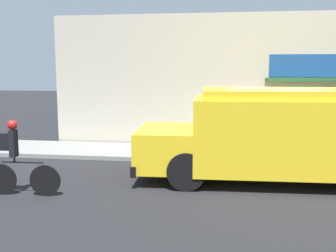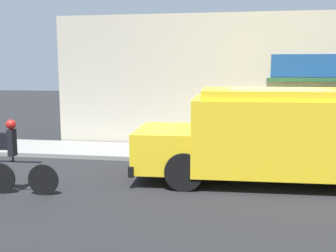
# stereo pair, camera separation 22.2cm
# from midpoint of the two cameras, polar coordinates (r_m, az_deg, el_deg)

# --- Properties ---
(ground_plane) EXTENTS (70.00, 70.00, 0.00)m
(ground_plane) POSITION_cam_midpoint_polar(r_m,az_deg,el_deg) (11.35, 15.55, -5.70)
(ground_plane) COLOR #232326
(sidewalk) EXTENTS (28.00, 2.18, 0.13)m
(sidewalk) POSITION_cam_midpoint_polar(r_m,az_deg,el_deg) (12.39, 15.01, -4.21)
(sidewalk) COLOR gray
(sidewalk) RESTS_ON ground_plane
(storefront) EXTENTS (14.48, 0.79, 4.50)m
(storefront) POSITION_cam_midpoint_polar(r_m,az_deg,el_deg) (13.36, 15.23, 6.18)
(storefront) COLOR beige
(storefront) RESTS_ON ground_plane
(school_bus) EXTENTS (6.52, 2.89, 2.21)m
(school_bus) POSITION_cam_midpoint_polar(r_m,az_deg,el_deg) (9.75, 17.14, -1.04)
(school_bus) COLOR yellow
(school_bus) RESTS_ON ground_plane
(cyclist) EXTENTS (1.64, 0.21, 1.63)m
(cyclist) POSITION_cam_midpoint_polar(r_m,az_deg,el_deg) (9.00, -20.63, -4.44)
(cyclist) COLOR black
(cyclist) RESTS_ON ground_plane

